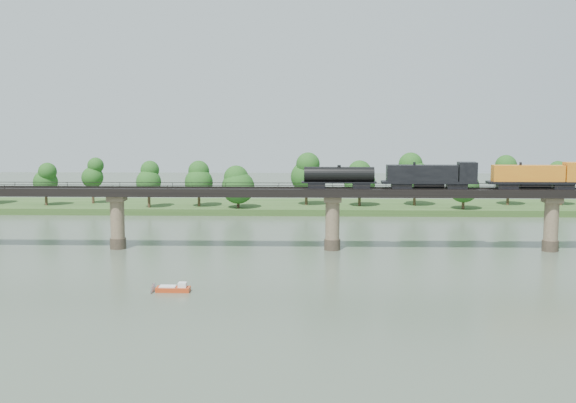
{
  "coord_description": "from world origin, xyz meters",
  "views": [
    {
      "loc": [
        -4.3,
        -101.7,
        25.37
      ],
      "look_at": [
        -8.21,
        30.0,
        9.0
      ],
      "focal_mm": 45.0,
      "sensor_mm": 36.0,
      "label": 1
    }
  ],
  "objects": [
    {
      "name": "far_treeline",
      "position": [
        -8.21,
        80.52,
        8.83
      ],
      "size": [
        289.06,
        17.54,
        13.6
      ],
      "color": "#382619",
      "rests_on": "far_bank"
    },
    {
      "name": "bridge",
      "position": [
        0.0,
        30.0,
        5.46
      ],
      "size": [
        236.0,
        30.0,
        11.5
      ],
      "color": "#473A2D",
      "rests_on": "ground"
    },
    {
      "name": "far_bank",
      "position": [
        0.0,
        85.0,
        0.8
      ],
      "size": [
        300.0,
        24.0,
        1.6
      ],
      "primitive_type": "cube",
      "color": "#2B4B1E",
      "rests_on": "ground"
    },
    {
      "name": "motorboat",
      "position": [
        -23.53,
        -2.06,
        0.46
      ],
      "size": [
        4.82,
        1.8,
        1.34
      ],
      "rotation": [
        0.0,
        0.0,
        -0.02
      ],
      "color": "#B93915",
      "rests_on": "ground"
    },
    {
      "name": "ground",
      "position": [
        0.0,
        0.0,
        0.0
      ],
      "size": [
        400.0,
        400.0,
        0.0
      ],
      "primitive_type": "plane",
      "color": "#3C4A3A",
      "rests_on": "ground"
    },
    {
      "name": "bridge_superstructure",
      "position": [
        0.0,
        30.0,
        11.79
      ],
      "size": [
        220.0,
        4.9,
        0.75
      ],
      "color": "black",
      "rests_on": "bridge"
    },
    {
      "name": "freight_train",
      "position": [
        30.53,
        30.0,
        13.81
      ],
      "size": [
        70.33,
        2.74,
        4.84
      ],
      "color": "black",
      "rests_on": "bridge"
    }
  ]
}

